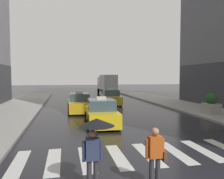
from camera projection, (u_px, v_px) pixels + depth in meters
crosswalk_markings at (162, 153)px, 9.06m from camera, size 11.30×2.80×0.01m
taxi_lead at (101, 113)px, 14.41m from camera, size 2.07×4.60×1.80m
taxi_second at (79, 104)px, 19.62m from camera, size 1.95×4.55×1.80m
taxi_third at (111, 98)px, 24.98m from camera, size 2.05×4.59×1.80m
box_truck at (107, 84)px, 38.99m from camera, size 2.37×7.57×3.35m
pedestrian_with_umbrella at (95, 134)px, 6.06m from camera, size 0.96×0.96×1.94m
pedestrian_with_handbag at (155, 153)px, 6.27m from camera, size 0.60×0.24×1.65m
planter_mid_block at (211, 104)px, 17.84m from camera, size 1.10×1.10×1.60m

